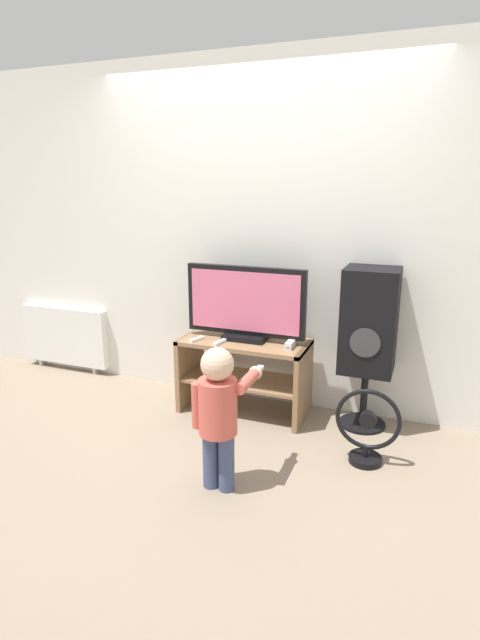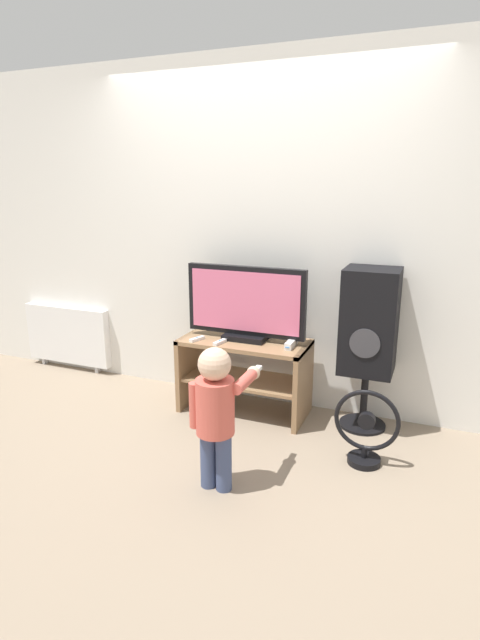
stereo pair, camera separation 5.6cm
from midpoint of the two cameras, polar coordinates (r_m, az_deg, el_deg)
ground_plane at (r=3.72m, az=-0.35°, el=-11.67°), size 16.00×16.00×0.00m
wall_back at (r=3.82m, az=2.67°, el=9.51°), size 10.00×0.06×2.60m
tv_stand at (r=3.76m, az=0.94°, el=-5.26°), size 0.95×0.45×0.57m
television at (r=3.64m, az=1.09°, el=1.81°), size 0.90×0.20×0.55m
game_console at (r=3.56m, az=6.33°, el=-2.69°), size 0.05×0.19×0.05m
remote_primary at (r=3.69m, az=-4.49°, el=-2.18°), size 0.08×0.13×0.03m
remote_secondary at (r=3.61m, az=-1.88°, el=-2.55°), size 0.06×0.13×0.03m
child at (r=2.79m, az=-2.14°, el=-9.91°), size 0.32×0.48×0.85m
speaker_tower at (r=3.52m, az=15.00°, el=-0.53°), size 0.36×0.34×1.15m
floor_fan at (r=3.24m, az=14.70°, el=-12.16°), size 0.40×0.20×0.49m
radiator at (r=4.90m, az=-18.77°, el=-1.63°), size 0.89×0.08×0.59m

